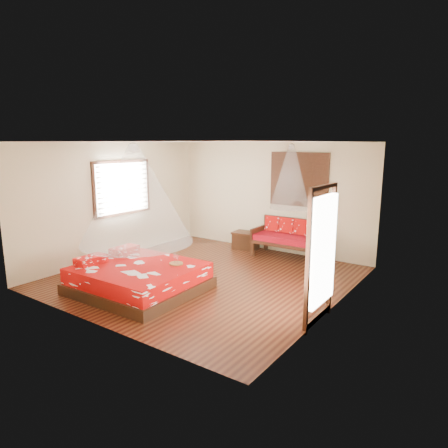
% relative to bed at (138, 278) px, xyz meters
% --- Properties ---
extents(room, '(5.54, 5.54, 2.84)m').
position_rel_bed_xyz_m(room, '(0.59, 1.35, 1.15)').
color(room, black).
rests_on(room, ground).
extents(bed, '(2.27, 2.06, 0.65)m').
position_rel_bed_xyz_m(bed, '(0.00, 0.00, 0.00)').
color(bed, black).
rests_on(bed, floor).
extents(daybed, '(1.79, 0.80, 0.95)m').
position_rel_bed_xyz_m(daybed, '(1.39, 3.73, 0.27)').
color(daybed, black).
rests_on(daybed, floor).
extents(storage_chest, '(0.70, 0.54, 0.46)m').
position_rel_bed_xyz_m(storage_chest, '(0.05, 3.80, -0.02)').
color(storage_chest, black).
rests_on(storage_chest, floor).
extents(shutter_panel, '(1.52, 0.06, 1.32)m').
position_rel_bed_xyz_m(shutter_panel, '(1.39, 4.06, 1.65)').
color(shutter_panel, black).
rests_on(shutter_panel, wall_back).
extents(window_left, '(0.10, 1.74, 1.34)m').
position_rel_bed_xyz_m(window_left, '(-2.12, 1.55, 1.45)').
color(window_left, black).
rests_on(window_left, wall_left).
extents(glazed_door, '(0.08, 1.02, 2.16)m').
position_rel_bed_xyz_m(glazed_door, '(3.31, 0.75, 0.82)').
color(glazed_door, black).
rests_on(glazed_door, floor).
extents(wine_tray, '(0.26, 0.26, 0.21)m').
position_rel_bed_xyz_m(wine_tray, '(0.56, 0.47, 0.30)').
color(wine_tray, brown).
rests_on(wine_tray, bed).
extents(mosquito_net_main, '(2.08, 2.08, 1.80)m').
position_rel_bed_xyz_m(mosquito_net_main, '(0.02, 0.00, 1.60)').
color(mosquito_net_main, white).
rests_on(mosquito_net_main, ceiling).
extents(mosquito_net_daybed, '(0.95, 0.95, 1.50)m').
position_rel_bed_xyz_m(mosquito_net_daybed, '(1.39, 3.60, 1.75)').
color(mosquito_net_daybed, white).
rests_on(mosquito_net_daybed, ceiling).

